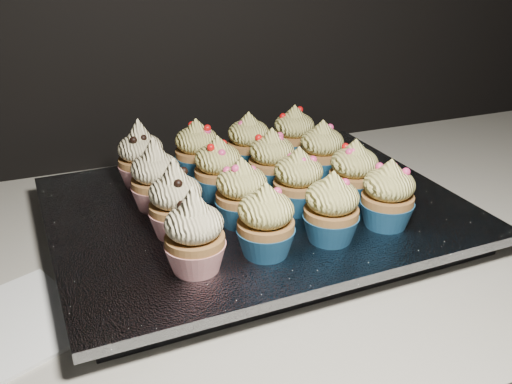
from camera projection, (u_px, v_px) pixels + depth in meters
worktop at (94, 282)px, 0.66m from camera, size 2.44×0.64×0.04m
napkin at (6, 327)px, 0.55m from camera, size 0.19×0.19×0.00m
baking_tray at (256, 219)px, 0.74m from camera, size 0.48×0.37×0.02m
foil_lining at (256, 207)px, 0.73m from camera, size 0.52×0.42×0.01m
cupcake_0 at (195, 235)px, 0.57m from camera, size 0.06×0.06×0.10m
cupcake_1 at (266, 223)px, 0.60m from camera, size 0.06×0.06×0.08m
cupcake_2 at (331, 209)px, 0.63m from camera, size 0.06×0.06×0.08m
cupcake_3 at (388, 196)px, 0.66m from camera, size 0.06×0.06×0.08m
cupcake_4 at (176, 203)px, 0.64m from camera, size 0.06×0.06×0.10m
cupcake_5 at (242, 194)px, 0.67m from camera, size 0.06×0.06×0.08m
cupcake_6 at (298, 182)px, 0.70m from camera, size 0.06×0.06×0.08m
cupcake_7 at (353, 174)px, 0.72m from camera, size 0.06×0.06×0.08m
cupcake_8 at (156, 178)px, 0.70m from camera, size 0.06×0.06×0.10m
cupcake_9 at (218, 170)px, 0.73m from camera, size 0.06×0.06×0.08m
cupcake_10 at (272, 161)px, 0.76m from camera, size 0.06×0.06×0.08m
cupcake_11 at (322, 152)px, 0.79m from camera, size 0.06×0.06×0.08m
cupcake_12 at (141, 157)px, 0.77m from camera, size 0.06×0.06×0.10m
cupcake_13 at (197, 150)px, 0.80m from camera, size 0.06×0.06×0.08m
cupcake_14 at (249, 143)px, 0.82m from camera, size 0.06×0.06×0.08m
cupcake_15 at (294, 135)px, 0.86m from camera, size 0.06×0.06×0.08m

